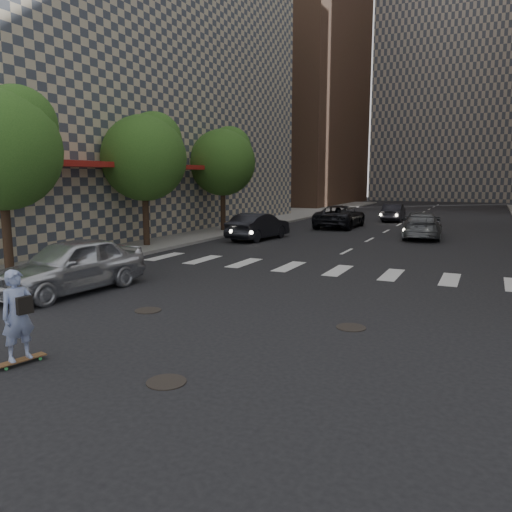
% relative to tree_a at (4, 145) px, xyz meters
% --- Properties ---
extents(ground, '(160.00, 160.00, 0.00)m').
position_rel_tree_a_xyz_m(ground, '(9.45, -3.14, -4.65)').
color(ground, black).
rests_on(ground, ground).
extents(sidewalk_left, '(13.00, 80.00, 0.15)m').
position_rel_tree_a_xyz_m(sidewalk_left, '(-5.05, 16.86, -4.57)').
color(sidewalk_left, gray).
rests_on(sidewalk_left, ground).
extents(building_left, '(16.40, 33.00, 25.00)m').
position_rel_tree_a_xyz_m(building_left, '(-9.03, 15.35, 7.84)').
color(building_left, tan).
rests_on(building_left, ground).
extents(tower_left, '(18.00, 24.00, 40.00)m').
position_rel_tree_a_xyz_m(tower_left, '(-10.55, 51.86, 15.35)').
color(tower_left, brown).
rests_on(tower_left, ground).
extents(tower_center, '(22.00, 20.00, 48.00)m').
position_rel_tree_a_xyz_m(tower_center, '(9.45, 74.86, 19.35)').
color(tower_center, '#ADA08E').
rests_on(tower_center, ground).
extents(tree_a, '(4.20, 4.20, 6.60)m').
position_rel_tree_a_xyz_m(tree_a, '(0.00, 0.00, 0.00)').
color(tree_a, '#382619').
rests_on(tree_a, sidewalk_left).
extents(tree_b, '(4.20, 4.20, 6.60)m').
position_rel_tree_a_xyz_m(tree_b, '(0.00, 8.00, 0.00)').
color(tree_b, '#382619').
rests_on(tree_b, sidewalk_left).
extents(tree_c, '(4.20, 4.20, 6.60)m').
position_rel_tree_a_xyz_m(tree_c, '(0.00, 16.00, 0.00)').
color(tree_c, '#382619').
rests_on(tree_c, sidewalk_left).
extents(manhole_a, '(0.70, 0.70, 0.02)m').
position_rel_tree_a_xyz_m(manhole_a, '(10.65, -5.64, -4.64)').
color(manhole_a, black).
rests_on(manhole_a, ground).
extents(manhole_b, '(0.70, 0.70, 0.02)m').
position_rel_tree_a_xyz_m(manhole_b, '(7.45, -1.94, -4.64)').
color(manhole_b, black).
rests_on(manhole_b, ground).
extents(manhole_c, '(0.70, 0.70, 0.02)m').
position_rel_tree_a_xyz_m(manhole_c, '(12.75, -1.14, -4.64)').
color(manhole_c, black).
rests_on(manhole_c, ground).
extents(skateboarder, '(0.55, 0.95, 1.83)m').
position_rel_tree_a_xyz_m(skateboarder, '(7.65, -6.09, -3.69)').
color(skateboarder, brown).
rests_on(skateboarder, ground).
extents(silver_sedan, '(2.51, 5.12, 1.68)m').
position_rel_tree_a_xyz_m(silver_sedan, '(3.95, -1.14, -3.81)').
color(silver_sedan, silver).
rests_on(silver_sedan, ground).
extents(traffic_car_a, '(2.14, 4.77, 1.52)m').
position_rel_tree_a_xyz_m(traffic_car_a, '(3.66, 13.30, -3.89)').
color(traffic_car_a, black).
rests_on(traffic_car_a, ground).
extents(traffic_car_b, '(2.78, 5.46, 1.52)m').
position_rel_tree_a_xyz_m(traffic_car_b, '(11.97, 17.97, -3.89)').
color(traffic_car_b, '#56595D').
rests_on(traffic_car_b, ground).
extents(traffic_car_c, '(2.63, 5.65, 1.57)m').
position_rel_tree_a_xyz_m(traffic_car_c, '(5.99, 21.99, -3.86)').
color(traffic_car_c, black).
rests_on(traffic_car_c, ground).
extents(traffic_car_d, '(1.81, 3.96, 1.32)m').
position_rel_tree_a_xyz_m(traffic_car_d, '(12.04, 19.51, -3.99)').
color(traffic_car_d, '#B7B9BF').
rests_on(traffic_car_d, ground).
extents(traffic_car_e, '(1.70, 4.33, 1.40)m').
position_rel_tree_a_xyz_m(traffic_car_e, '(8.52, 28.86, -3.95)').
color(traffic_car_e, black).
rests_on(traffic_car_e, ground).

